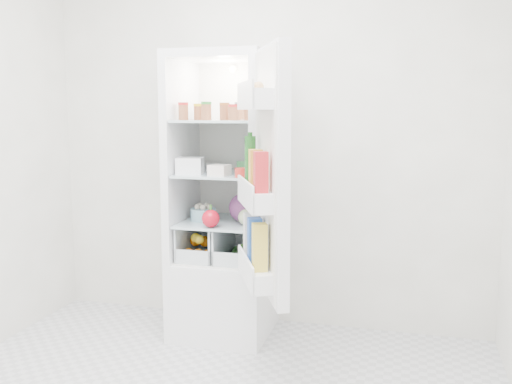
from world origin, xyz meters
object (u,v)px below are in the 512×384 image
(fridge_door, at_px, (266,179))
(mushroom_bowl, at_px, (203,214))
(refrigerator, at_px, (226,231))
(red_cabbage, at_px, (243,208))

(fridge_door, bearing_deg, mushroom_bowl, 21.29)
(refrigerator, height_order, mushroom_bowl, refrigerator)
(refrigerator, relative_size, mushroom_bowl, 11.10)
(mushroom_bowl, xyz_separation_m, fridge_door, (0.55, -0.53, 0.31))
(red_cabbage, distance_m, mushroom_bowl, 0.27)
(red_cabbage, bearing_deg, mushroom_bowl, -176.31)
(mushroom_bowl, distance_m, fridge_door, 0.82)
(refrigerator, bearing_deg, mushroom_bowl, -147.12)
(fridge_door, bearing_deg, red_cabbage, 2.98)
(mushroom_bowl, height_order, fridge_door, fridge_door)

